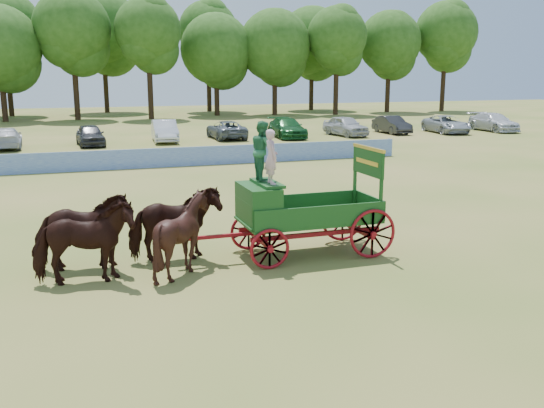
{
  "coord_description": "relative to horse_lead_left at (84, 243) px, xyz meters",
  "views": [
    {
      "loc": [
        -7.17,
        -14.84,
        5.05
      ],
      "look_at": [
        -1.55,
        1.46,
        1.3
      ],
      "focal_mm": 40.0,
      "sensor_mm": 36.0,
      "label": 1
    }
  ],
  "objects": [
    {
      "name": "ground",
      "position": [
        6.88,
        0.09,
        -1.03
      ],
      "size": [
        160.0,
        160.0,
        0.0
      ],
      "primitive_type": "plane",
      "color": "olive",
      "rests_on": "ground"
    },
    {
      "name": "horse_lead_left",
      "position": [
        0.0,
        0.0,
        0.0
      ],
      "size": [
        2.48,
        1.21,
        2.06
      ],
      "primitive_type": "imported",
      "rotation": [
        0.0,
        0.0,
        1.53
      ],
      "color": "black",
      "rests_on": "ground"
    },
    {
      "name": "horse_lead_right",
      "position": [
        0.0,
        1.1,
        0.0
      ],
      "size": [
        2.56,
        1.4,
        2.06
      ],
      "primitive_type": "imported",
      "rotation": [
        0.0,
        0.0,
        1.45
      ],
      "color": "black",
      "rests_on": "ground"
    },
    {
      "name": "horse_wheel_left",
      "position": [
        2.4,
        0.0,
        0.0
      ],
      "size": [
        1.96,
        1.77,
        2.06
      ],
      "primitive_type": "imported",
      "rotation": [
        0.0,
        0.0,
        1.63
      ],
      "color": "black",
      "rests_on": "ground"
    },
    {
      "name": "horse_wheel_right",
      "position": [
        2.4,
        1.1,
        0.0
      ],
      "size": [
        2.47,
        1.2,
        2.06
      ],
      "primitive_type": "imported",
      "rotation": [
        0.0,
        0.0,
        1.61
      ],
      "color": "black",
      "rests_on": "ground"
    },
    {
      "name": "farm_dray",
      "position": [
        5.36,
        0.59,
        0.62
      ],
      "size": [
        6.0,
        2.0,
        3.77
      ],
      "color": "maroon",
      "rests_on": "ground"
    },
    {
      "name": "sponsor_banner",
      "position": [
        5.88,
        18.09,
        -0.5
      ],
      "size": [
        26.0,
        0.08,
        1.05
      ],
      "primitive_type": "cube",
      "color": "#2047AE",
      "rests_on": "ground"
    },
    {
      "name": "parked_cars",
      "position": [
        9.82,
        29.99,
        -0.27
      ],
      "size": [
        56.9,
        7.08,
        1.62
      ],
      "color": "silver",
      "rests_on": "ground"
    },
    {
      "name": "treeline",
      "position": [
        1.27,
        59.64,
        8.3
      ],
      "size": [
        93.46,
        22.41,
        15.12
      ],
      "color": "#382314",
      "rests_on": "ground"
    }
  ]
}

